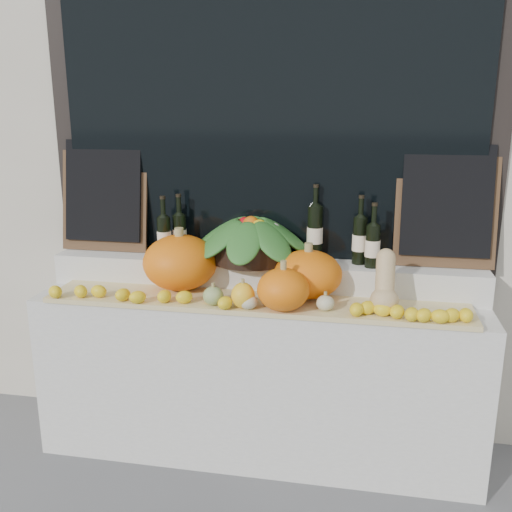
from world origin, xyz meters
TOP-DOWN VIEW (x-y plane):
  - storefront_facade at (0.00, 2.25)m, footprint 7.00×0.94m
  - display_sill at (0.00, 1.52)m, footprint 2.30×0.55m
  - rear_tier at (0.00, 1.68)m, footprint 2.30×0.25m
  - straw_bedding at (0.00, 1.40)m, footprint 2.10×0.32m
  - pumpkin_left at (-0.41, 1.51)m, footprint 0.44×0.44m
  - pumpkin_right at (0.25, 1.50)m, footprint 0.44×0.44m
  - pumpkin_center at (0.16, 1.30)m, footprint 0.30×0.30m
  - butternut_squash at (0.63, 1.38)m, footprint 0.13×0.20m
  - decorative_gourds at (0.03, 1.30)m, footprint 0.63×0.14m
  - lemon_heap at (0.00, 1.29)m, footprint 2.20×0.16m
  - produce_bowl at (-0.07, 1.66)m, footprint 0.66×0.66m
  - wine_bottle_far_left at (-0.54, 1.64)m, footprint 0.08×0.08m
  - wine_bottle_near_left at (-0.47, 1.68)m, footprint 0.08×0.08m
  - wine_bottle_tall at (0.26, 1.73)m, footprint 0.08×0.08m
  - wine_bottle_near_right at (0.50, 1.69)m, footprint 0.08×0.08m
  - wine_bottle_far_right at (0.57, 1.64)m, footprint 0.08×0.08m
  - chalkboard_left at (-0.92, 1.74)m, footprint 0.50×0.13m
  - chalkboard_right at (0.92, 1.74)m, footprint 0.50×0.13m

SIDE VIEW (x-z plane):
  - display_sill at x=0.00m, z-range 0.00..0.88m
  - straw_bedding at x=0.00m, z-range 0.88..0.90m
  - lemon_heap at x=0.00m, z-range 0.91..0.97m
  - decorative_gourds at x=0.03m, z-range 0.88..1.03m
  - rear_tier at x=0.00m, z-range 0.88..1.04m
  - pumpkin_center at x=0.16m, z-range 0.91..1.11m
  - pumpkin_right at x=0.25m, z-range 0.91..1.14m
  - butternut_squash at x=0.63m, z-range 0.89..1.17m
  - pumpkin_left at x=-0.41m, z-range 0.91..1.19m
  - wine_bottle_far_right at x=0.57m, z-range 0.99..1.32m
  - wine_bottle_far_left at x=-0.54m, z-range 0.99..1.32m
  - wine_bottle_near_left at x=-0.47m, z-range 0.99..1.33m
  - produce_bowl at x=-0.07m, z-range 1.04..1.28m
  - wine_bottle_near_right at x=0.50m, z-range 0.99..1.35m
  - wine_bottle_tall at x=0.26m, z-range 0.99..1.39m
  - chalkboard_left at x=-0.92m, z-range 1.05..1.67m
  - chalkboard_right at x=0.92m, z-range 1.05..1.67m
  - storefront_facade at x=0.00m, z-range 0.00..4.50m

